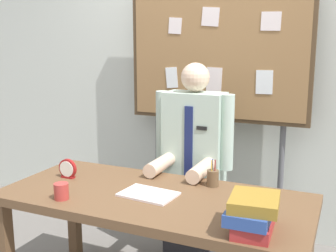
{
  "coord_description": "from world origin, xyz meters",
  "views": [
    {
      "loc": [
        0.94,
        -1.93,
        1.54
      ],
      "look_at": [
        0.0,
        0.19,
        1.07
      ],
      "focal_mm": 44.12,
      "sensor_mm": 36.0,
      "label": 1
    }
  ],
  "objects_px": {
    "bulletin_board": "(217,54)",
    "pen_holder": "(213,178)",
    "desk": "(154,209)",
    "open_notebook": "(148,194)",
    "coffee_mug": "(61,191)",
    "book_stack": "(253,213)",
    "person": "(194,174)",
    "desk_clock": "(68,169)"
  },
  "relations": [
    {
      "from": "open_notebook",
      "to": "pen_holder",
      "type": "relative_size",
      "value": 1.88
    },
    {
      "from": "desk",
      "to": "desk_clock",
      "type": "bearing_deg",
      "value": 175.83
    },
    {
      "from": "pen_holder",
      "to": "coffee_mug",
      "type": "bearing_deg",
      "value": -142.29
    },
    {
      "from": "person",
      "to": "pen_holder",
      "type": "bearing_deg",
      "value": -54.92
    },
    {
      "from": "open_notebook",
      "to": "book_stack",
      "type": "bearing_deg",
      "value": -18.28
    },
    {
      "from": "coffee_mug",
      "to": "person",
      "type": "bearing_deg",
      "value": 64.33
    },
    {
      "from": "desk",
      "to": "coffee_mug",
      "type": "height_order",
      "value": "coffee_mug"
    },
    {
      "from": "open_notebook",
      "to": "desk_clock",
      "type": "xyz_separation_m",
      "value": [
        -0.59,
        0.06,
        0.05
      ]
    },
    {
      "from": "desk_clock",
      "to": "pen_holder",
      "type": "distance_m",
      "value": 0.89
    },
    {
      "from": "desk",
      "to": "book_stack",
      "type": "distance_m",
      "value": 0.66
    },
    {
      "from": "coffee_mug",
      "to": "pen_holder",
      "type": "bearing_deg",
      "value": 37.71
    },
    {
      "from": "pen_holder",
      "to": "book_stack",
      "type": "bearing_deg",
      "value": -55.05
    },
    {
      "from": "desk",
      "to": "coffee_mug",
      "type": "relative_size",
      "value": 19.5
    },
    {
      "from": "desk",
      "to": "open_notebook",
      "type": "relative_size",
      "value": 5.66
    },
    {
      "from": "book_stack",
      "to": "coffee_mug",
      "type": "relative_size",
      "value": 3.41
    },
    {
      "from": "bulletin_board",
      "to": "book_stack",
      "type": "bearing_deg",
      "value": -65.87
    },
    {
      "from": "desk",
      "to": "coffee_mug",
      "type": "distance_m",
      "value": 0.51
    },
    {
      "from": "bulletin_board",
      "to": "book_stack",
      "type": "relative_size",
      "value": 6.77
    },
    {
      "from": "person",
      "to": "desk",
      "type": "bearing_deg",
      "value": -90.0
    },
    {
      "from": "desk_clock",
      "to": "coffee_mug",
      "type": "distance_m",
      "value": 0.36
    },
    {
      "from": "open_notebook",
      "to": "pen_holder",
      "type": "distance_m",
      "value": 0.4
    },
    {
      "from": "desk",
      "to": "book_stack",
      "type": "height_order",
      "value": "book_stack"
    },
    {
      "from": "coffee_mug",
      "to": "pen_holder",
      "type": "distance_m",
      "value": 0.85
    },
    {
      "from": "open_notebook",
      "to": "pen_holder",
      "type": "height_order",
      "value": "pen_holder"
    },
    {
      "from": "bulletin_board",
      "to": "pen_holder",
      "type": "height_order",
      "value": "bulletin_board"
    },
    {
      "from": "book_stack",
      "to": "pen_holder",
      "type": "bearing_deg",
      "value": 124.95
    },
    {
      "from": "open_notebook",
      "to": "person",
      "type": "bearing_deg",
      "value": 87.83
    },
    {
      "from": "book_stack",
      "to": "desk",
      "type": "bearing_deg",
      "value": 159.31
    },
    {
      "from": "pen_holder",
      "to": "bulletin_board",
      "type": "bearing_deg",
      "value": 106.76
    },
    {
      "from": "desk",
      "to": "open_notebook",
      "type": "height_order",
      "value": "open_notebook"
    },
    {
      "from": "desk",
      "to": "bulletin_board",
      "type": "xyz_separation_m",
      "value": [
        0.0,
        1.1,
        0.82
      ]
    },
    {
      "from": "bulletin_board",
      "to": "desk_clock",
      "type": "relative_size",
      "value": 16.92
    },
    {
      "from": "open_notebook",
      "to": "bulletin_board",
      "type": "bearing_deg",
      "value": 88.75
    },
    {
      "from": "person",
      "to": "open_notebook",
      "type": "xyz_separation_m",
      "value": [
        -0.02,
        -0.64,
        0.07
      ]
    },
    {
      "from": "book_stack",
      "to": "pen_holder",
      "type": "height_order",
      "value": "book_stack"
    },
    {
      "from": "person",
      "to": "bulletin_board",
      "type": "relative_size",
      "value": 0.7
    },
    {
      "from": "open_notebook",
      "to": "coffee_mug",
      "type": "height_order",
      "value": "coffee_mug"
    },
    {
      "from": "book_stack",
      "to": "bulletin_board",
      "type": "bearing_deg",
      "value": 114.13
    },
    {
      "from": "coffee_mug",
      "to": "pen_holder",
      "type": "height_order",
      "value": "pen_holder"
    },
    {
      "from": "desk",
      "to": "pen_holder",
      "type": "bearing_deg",
      "value": 46.37
    },
    {
      "from": "pen_holder",
      "to": "desk",
      "type": "bearing_deg",
      "value": -133.63
    },
    {
      "from": "person",
      "to": "desk_clock",
      "type": "height_order",
      "value": "person"
    }
  ]
}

